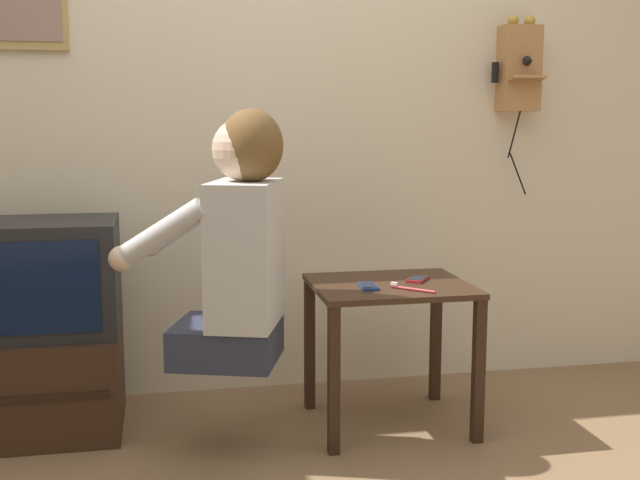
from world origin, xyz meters
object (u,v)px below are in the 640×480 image
object	(u,v)px
wall_phone_antique	(519,67)
cell_phone_spare	(418,279)
television	(38,277)
cell_phone_held	(368,286)
person	(237,241)
toothbrush	(410,288)

from	to	relation	value
wall_phone_antique	cell_phone_spare	xyz separation A→B (m)	(-0.60, -0.46, -0.84)
television	cell_phone_spare	size ratio (longest dim) A/B	4.34
television	cell_phone_held	size ratio (longest dim) A/B	4.64
television	wall_phone_antique	bearing A→B (deg)	7.79
person	wall_phone_antique	size ratio (longest dim) A/B	1.13
toothbrush	wall_phone_antique	bearing A→B (deg)	-2.73
wall_phone_antique	toothbrush	bearing A→B (deg)	-138.11
person	cell_phone_spare	world-z (taller)	person
cell_phone_held	toothbrush	xyz separation A→B (m)	(0.14, -0.07, 0.00)
television	cell_phone_spare	distance (m)	1.45
wall_phone_antique	toothbrush	distance (m)	1.25
television	wall_phone_antique	size ratio (longest dim) A/B	0.75
wall_phone_antique	cell_phone_held	xyz separation A→B (m)	(-0.83, -0.55, -0.84)
cell_phone_spare	toothbrush	bearing A→B (deg)	-82.77
wall_phone_antique	toothbrush	xyz separation A→B (m)	(-0.69, -0.62, -0.84)
person	cell_phone_spare	distance (m)	0.76
cell_phone_held	television	bearing A→B (deg)	170.77
cell_phone_spare	toothbrush	size ratio (longest dim) A/B	1.00
television	cell_phone_spare	bearing A→B (deg)	-7.07
cell_phone_spare	cell_phone_held	bearing A→B (deg)	-122.83
person	cell_phone_spare	size ratio (longest dim) A/B	6.59
cell_phone_held	toothbrush	bearing A→B (deg)	-22.80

